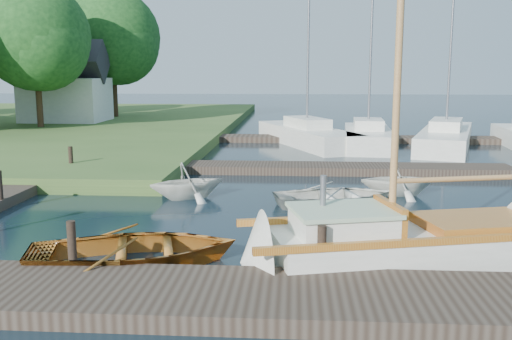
# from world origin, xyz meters

# --- Properties ---
(ground) EXTENTS (160.00, 160.00, 0.00)m
(ground) POSITION_xyz_m (0.00, 0.00, 0.00)
(ground) COLOR black
(ground) RESTS_ON ground
(near_dock) EXTENTS (18.00, 2.20, 0.30)m
(near_dock) POSITION_xyz_m (0.00, -6.00, 0.15)
(near_dock) COLOR #32261E
(near_dock) RESTS_ON ground
(left_dock) EXTENTS (2.20, 18.00, 0.30)m
(left_dock) POSITION_xyz_m (-8.00, 2.00, 0.15)
(left_dock) COLOR #32261E
(left_dock) RESTS_ON ground
(far_dock) EXTENTS (14.00, 1.60, 0.30)m
(far_dock) POSITION_xyz_m (2.00, 6.50, 0.15)
(far_dock) COLOR #32261E
(far_dock) RESTS_ON ground
(pontoon) EXTENTS (30.00, 1.60, 0.30)m
(pontoon) POSITION_xyz_m (10.00, 16.00, 0.15)
(pontoon) COLOR #32261E
(pontoon) RESTS_ON ground
(mooring_post_1) EXTENTS (0.16, 0.16, 0.80)m
(mooring_post_1) POSITION_xyz_m (-3.00, -5.00, 0.70)
(mooring_post_1) COLOR black
(mooring_post_1) RESTS_ON near_dock
(mooring_post_2) EXTENTS (0.16, 0.16, 0.80)m
(mooring_post_2) POSITION_xyz_m (1.50, -5.00, 0.70)
(mooring_post_2) COLOR black
(mooring_post_2) RESTS_ON near_dock
(mooring_post_5) EXTENTS (0.16, 0.16, 0.80)m
(mooring_post_5) POSITION_xyz_m (-7.00, 5.00, 0.70)
(mooring_post_5) COLOR black
(mooring_post_5) RESTS_ON left_dock
(sailboat) EXTENTS (7.41, 3.64, 9.83)m
(sailboat) POSITION_xyz_m (3.25, -3.73, 0.34)
(sailboat) COLOR silver
(sailboat) RESTS_ON ground
(dinghy) EXTENTS (4.63, 3.81, 0.84)m
(dinghy) POSITION_xyz_m (-2.10, -4.15, 0.42)
(dinghy) COLOR #9A4814
(dinghy) RESTS_ON ground
(tender_b) EXTENTS (2.92, 2.81, 1.19)m
(tender_b) POSITION_xyz_m (-2.19, 1.81, 0.59)
(tender_b) COLOR silver
(tender_b) RESTS_ON ground
(tender_c) EXTENTS (3.93, 3.23, 0.71)m
(tender_c) POSITION_xyz_m (2.16, 1.26, 0.35)
(tender_c) COLOR silver
(tender_c) RESTS_ON ground
(tender_d) EXTENTS (2.52, 2.26, 1.19)m
(tender_d) POSITION_xyz_m (4.15, 2.66, 0.60)
(tender_d) COLOR silver
(tender_d) RESTS_ON ground
(marina_boat_1) EXTENTS (5.42, 8.99, 10.27)m
(marina_boat_1) POSITION_xyz_m (1.62, 14.65, 0.56)
(marina_boat_1) COLOR silver
(marina_boat_1) RESTS_ON ground
(marina_boat_2) EXTENTS (2.72, 7.29, 10.55)m
(marina_boat_2) POSITION_xyz_m (4.66, 13.97, 0.57)
(marina_boat_2) COLOR silver
(marina_boat_2) RESTS_ON ground
(marina_boat_3) EXTENTS (5.01, 9.71, 12.54)m
(marina_boat_3) POSITION_xyz_m (8.50, 14.12, 0.58)
(marina_boat_3) COLOR silver
(marina_boat_3) RESTS_ON ground
(house_c) EXTENTS (5.25, 4.00, 5.28)m
(house_c) POSITION_xyz_m (-14.00, 22.00, 2.58)
(house_c) COLOR white
(house_c) RESTS_ON shore
(tree_3) EXTENTS (6.41, 6.38, 8.74)m
(tree_3) POSITION_xyz_m (-14.00, 18.05, 5.81)
(tree_3) COLOR #332114
(tree_3) RESTS_ON shore
(tree_7) EXTENTS (6.83, 6.83, 9.38)m
(tree_7) POSITION_xyz_m (-12.00, 26.05, 6.20)
(tree_7) COLOR #332114
(tree_7) RESTS_ON shore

